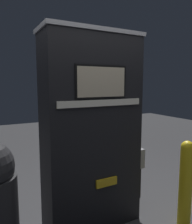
# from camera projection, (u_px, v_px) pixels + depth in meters

# --- Properties ---
(gas_pump) EXTENTS (1.14, 0.47, 2.10)m
(gas_pump) POSITION_uv_depth(u_px,v_px,m) (92.00, 131.00, 2.37)
(gas_pump) COLOR black
(gas_pump) RESTS_ON ground_plane
(safety_bollard) EXTENTS (0.14, 0.14, 0.97)m
(safety_bollard) POSITION_uv_depth(u_px,v_px,m) (186.00, 182.00, 2.36)
(safety_bollard) COLOR yellow
(safety_bollard) RESTS_ON ground_plane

